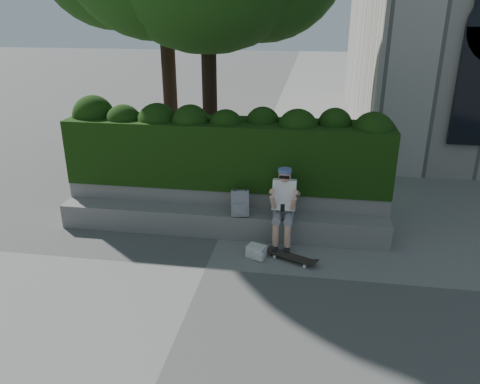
% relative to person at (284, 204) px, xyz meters
% --- Properties ---
extents(ground, '(80.00, 80.00, 0.00)m').
position_rel_person_xyz_m(ground, '(-1.15, -1.07, -0.75)').
color(ground, slate).
rests_on(ground, ground).
extents(bench_ledge, '(6.00, 0.45, 0.45)m').
position_rel_person_xyz_m(bench_ledge, '(-1.15, 0.18, -0.53)').
color(bench_ledge, gray).
rests_on(bench_ledge, ground).
extents(planter_wall, '(6.00, 0.50, 0.75)m').
position_rel_person_xyz_m(planter_wall, '(-1.15, 0.66, -0.38)').
color(planter_wall, gray).
rests_on(planter_wall, ground).
extents(hedge, '(6.00, 1.00, 1.20)m').
position_rel_person_xyz_m(hedge, '(-1.15, 0.88, 0.60)').
color(hedge, black).
rests_on(hedge, planter_wall).
extents(person, '(0.40, 0.76, 1.38)m').
position_rel_person_xyz_m(person, '(0.00, 0.00, 0.00)').
color(person, gray).
rests_on(person, ground).
extents(skateboard, '(0.80, 0.51, 0.08)m').
position_rel_person_xyz_m(skateboard, '(0.20, -0.60, -0.68)').
color(skateboard, black).
rests_on(skateboard, ground).
extents(backpack_plaid, '(0.34, 0.23, 0.46)m').
position_rel_person_xyz_m(backpack_plaid, '(-0.77, 0.08, -0.07)').
color(backpack_plaid, '#A6A5AA').
rests_on(backpack_plaid, bench_ledge).
extents(backpack_ground, '(0.36, 0.31, 0.19)m').
position_rel_person_xyz_m(backpack_ground, '(-0.39, -0.55, -0.65)').
color(backpack_ground, silver).
rests_on(backpack_ground, ground).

